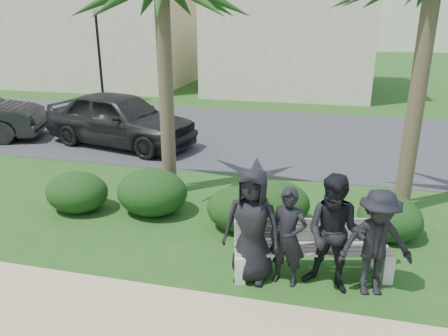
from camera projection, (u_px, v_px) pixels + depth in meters
The scene contains 18 objects.
ground at pixel (240, 260), 7.30m from camera, with size 160.00×160.00×0.00m, color #1E4A15.
footpath at pixel (212, 332), 5.65m from camera, with size 30.00×1.60×0.01m, color tan.
asphalt_street at pixel (289, 137), 14.62m from camera, with size 160.00×8.00×0.01m, color #2D2D30.
stucco_bldg_left at pixel (102, 18), 25.26m from camera, with size 10.40×8.40×7.30m.
stucco_bldg_right at pixel (293, 19), 22.79m from camera, with size 8.40×8.40×7.30m.
street_lamp at pixel (98, 37), 19.33m from camera, with size 0.36×0.36×4.29m.
park_bench at pixel (312, 252), 6.80m from camera, with size 2.53×1.11×0.84m.
man_a at pixel (252, 226), 6.52m from camera, with size 0.88×0.57×1.80m, color black.
man_b at pixel (288, 237), 6.46m from camera, with size 0.56×0.37×1.54m, color black.
man_c at pixel (335, 234), 6.27m from camera, with size 0.87×0.68×1.80m, color black.
man_d at pixel (376, 243), 6.19m from camera, with size 1.05×0.61×1.63m, color black.
hedge_a at pixel (77, 191), 9.04m from camera, with size 1.31×1.08×0.85m, color black.
hedge_b at pixel (152, 191), 8.91m from camera, with size 1.47×1.21×0.96m, color black.
hedge_c at pixel (241, 208), 8.26m from camera, with size 1.31×1.09×0.86m, color black.
hedge_d at pixel (275, 202), 8.49m from camera, with size 1.34×1.11×0.88m, color black.
hedge_e at pixel (390, 219), 7.91m from camera, with size 1.15×0.95×0.75m, color black.
hedge_f at pixel (389, 214), 8.11m from camera, with size 1.15×0.95×0.75m, color black.
car_a at pixel (120, 119), 13.49m from camera, with size 1.97×4.89×1.67m, color black.
Camera 1 is at (1.25, -6.25, 3.88)m, focal length 35.00 mm.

